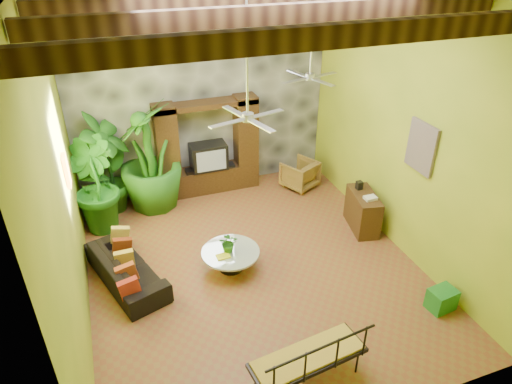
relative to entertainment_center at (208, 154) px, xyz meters
name	(u,v)px	position (x,y,z in m)	size (l,w,h in m)	color
ground	(252,265)	(0.00, -3.14, -0.97)	(7.00, 7.00, 0.00)	brown
back_wall	(201,87)	(0.00, 0.36, 1.53)	(6.00, 0.02, 5.00)	olive
left_wall	(58,177)	(-3.00, -3.14, 1.53)	(0.02, 7.00, 5.00)	olive
right_wall	(405,124)	(3.00, -3.14, 1.53)	(0.02, 7.00, 5.00)	olive
stone_accent_wall	(201,87)	(0.00, 0.30, 1.53)	(5.98, 0.10, 4.98)	#33353A
entertainment_center	(208,154)	(0.00, 0.00, 0.00)	(2.40, 0.55, 2.30)	black
ceiling_fan_front	(247,104)	(-0.20, -3.54, 2.44)	(1.28, 1.28, 1.86)	silver
ceiling_fan_back	(311,66)	(1.60, -1.94, 2.44)	(1.28, 1.28, 1.86)	silver
wall_art_mask	(67,171)	(-2.96, -2.14, 1.13)	(0.06, 0.32, 0.55)	orange
wall_art_painting	(422,147)	(2.96, -3.74, 1.33)	(0.06, 0.70, 0.90)	#2A599B
sofa	(126,268)	(-2.30, -2.77, -0.67)	(2.04, 0.80, 0.60)	black
wicker_armchair	(300,174)	(2.14, -0.61, -0.62)	(0.74, 0.76, 0.69)	olive
tall_plant_a	(108,165)	(-2.28, -0.21, 0.22)	(1.24, 0.84, 2.36)	#205E18
tall_plant_b	(93,186)	(-2.65, -0.77, 0.06)	(1.12, 0.91, 2.05)	#1E681B
tall_plant_c	(150,157)	(-1.39, -0.28, 0.29)	(1.40, 1.40, 2.51)	#25661A
coffee_table	(231,257)	(-0.40, -3.06, -0.71)	(1.10, 1.10, 0.40)	black
centerpiece_plant	(229,243)	(-0.43, -3.05, -0.37)	(0.35, 0.31, 0.39)	#2A691B
yellow_tray	(223,256)	(-0.58, -3.18, -0.55)	(0.24, 0.17, 0.03)	yellow
iron_bench	(311,358)	(-0.11, -5.88, -0.44)	(1.73, 0.80, 0.57)	black
side_console	(363,211)	(2.65, -2.71, -0.55)	(0.46, 1.03, 0.82)	#3C2613
green_bin	(442,299)	(2.65, -5.29, -0.77)	(0.45, 0.34, 0.39)	#1D6E34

